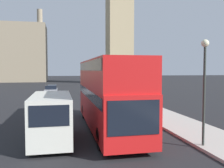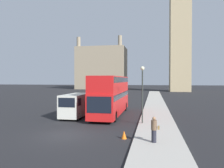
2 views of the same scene
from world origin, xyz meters
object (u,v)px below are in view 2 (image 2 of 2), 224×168
(street_lamp, at_px, (142,85))
(parked_sedan, at_px, (112,95))
(clock_tower, at_px, (180,3))
(white_van, at_px, (76,105))
(pedestrian, at_px, (154,130))
(red_double_decker_bus, at_px, (111,93))

(street_lamp, bearing_deg, parked_sedan, 106.19)
(clock_tower, relative_size, parked_sedan, 12.33)
(clock_tower, height_order, street_lamp, clock_tower)
(white_van, bearing_deg, clock_tower, 73.00)
(parked_sedan, bearing_deg, white_van, -88.11)
(white_van, distance_m, parked_sedan, 25.16)
(parked_sedan, bearing_deg, clock_tower, 59.78)
(white_van, bearing_deg, pedestrian, -45.72)
(clock_tower, distance_m, street_lamp, 64.98)
(parked_sedan, bearing_deg, street_lamp, -73.81)
(clock_tower, bearing_deg, pedestrian, -97.86)
(white_van, distance_m, street_lamp, 7.94)
(pedestrian, distance_m, parked_sedan, 34.75)
(red_double_decker_bus, xyz_separation_m, white_van, (-3.43, -2.27, -1.13))
(red_double_decker_bus, bearing_deg, clock_tower, 75.71)
(pedestrian, bearing_deg, parked_sedan, 105.07)
(pedestrian, relative_size, street_lamp, 0.31)
(clock_tower, xyz_separation_m, pedestrian, (-8.88, -64.32, -29.31))
(pedestrian, relative_size, parked_sedan, 0.33)
(clock_tower, height_order, pedestrian, clock_tower)
(white_van, xyz_separation_m, parked_sedan, (-0.83, 25.14, -0.65))
(street_lamp, height_order, parked_sedan, street_lamp)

